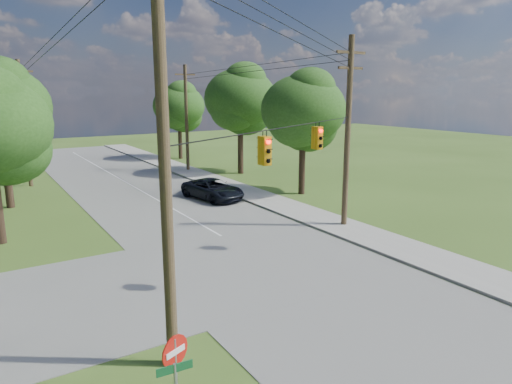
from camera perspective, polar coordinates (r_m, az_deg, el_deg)
ground at (r=15.77m, az=6.67°, el=-16.38°), size 140.00×140.00×0.00m
main_road at (r=20.48m, az=2.26°, el=-9.23°), size 10.00×100.00×0.03m
sidewalk_east at (r=24.65m, az=15.31°, el=-5.75°), size 2.60×100.00×0.12m
pole_sw at (r=11.92m, az=-11.46°, el=5.68°), size 2.00×0.32×12.00m
pole_ne at (r=25.80m, az=11.40°, el=7.54°), size 2.00×0.32×10.50m
pole_north_e at (r=44.42m, az=-8.68°, el=9.19°), size 2.00×0.32×10.00m
pole_north_w at (r=40.93m, az=-26.98°, el=7.72°), size 2.00×0.32×10.00m
power_lines at (r=24.53m, az=-7.55°, el=16.05°), size 13.93×29.62×4.93m
traffic_signals at (r=19.00m, az=4.77°, el=6.13°), size 4.91×3.27×1.05m
tree_e_near at (r=33.84m, az=5.92°, el=10.17°), size 6.20×6.20×8.81m
tree_e_mid at (r=42.41m, az=-1.99°, el=11.58°), size 6.60×6.60×9.64m
tree_e_far at (r=52.76m, az=-9.61°, el=10.53°), size 5.80×5.80×8.32m
car_main_north at (r=32.67m, az=-5.41°, el=0.36°), size 3.30×5.51×1.43m
do_not_enter_sign at (r=11.02m, az=-10.03°, el=-20.08°), size 0.72×0.33×2.32m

